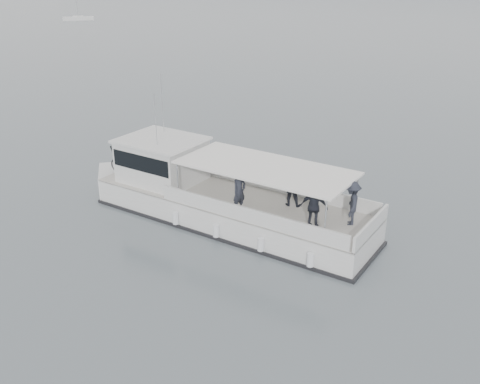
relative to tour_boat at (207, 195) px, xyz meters
The scene contains 2 objects.
ground 2.69m from the tour_boat, 89.66° to the right, with size 1400.00×1400.00×0.00m, color #525A61.
tour_boat is the anchor object (origin of this frame).
Camera 1 is at (14.22, -14.79, 10.75)m, focal length 40.00 mm.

